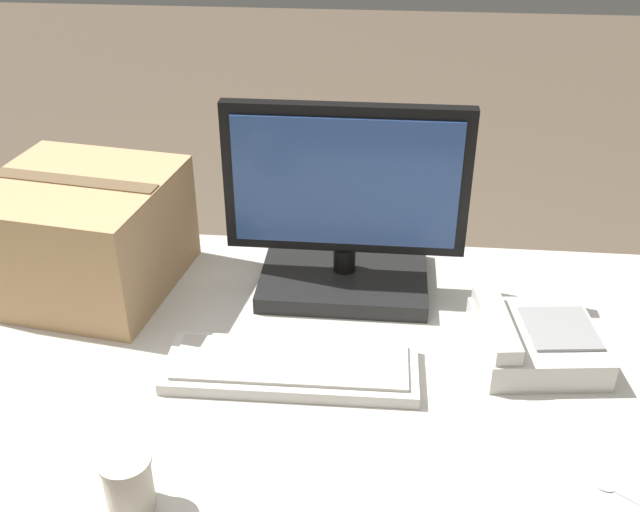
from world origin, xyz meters
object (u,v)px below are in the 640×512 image
keyboard (291,367)px  paper_cup_right (128,483)px  desk_phone (533,340)px  monitor (345,219)px  spoon (632,499)px  cardboard_box (83,234)px

keyboard → paper_cup_right: paper_cup_right is taller
desk_phone → paper_cup_right: 0.72m
monitor → spoon: size_ratio=3.17×
monitor → paper_cup_right: bearing=-113.1°
paper_cup_right → spoon: paper_cup_right is taller
keyboard → spoon: keyboard is taller
desk_phone → spoon: size_ratio=1.58×
monitor → cardboard_box: bearing=-175.1°
monitor → paper_cup_right: size_ratio=5.15×
paper_cup_right → spoon: size_ratio=0.61×
monitor → spoon: 0.70m
desk_phone → cardboard_box: cardboard_box is taller
keyboard → cardboard_box: 0.52m
desk_phone → spoon: desk_phone is taller
paper_cup_right → spoon: bearing=6.2°
paper_cup_right → spoon: 0.70m
desk_phone → paper_cup_right: bearing=-153.2°
keyboard → paper_cup_right: 0.36m
monitor → cardboard_box: monitor is taller
cardboard_box → spoon: bearing=-26.6°
keyboard → spoon: size_ratio=2.94×
spoon → monitor: bearing=-13.0°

